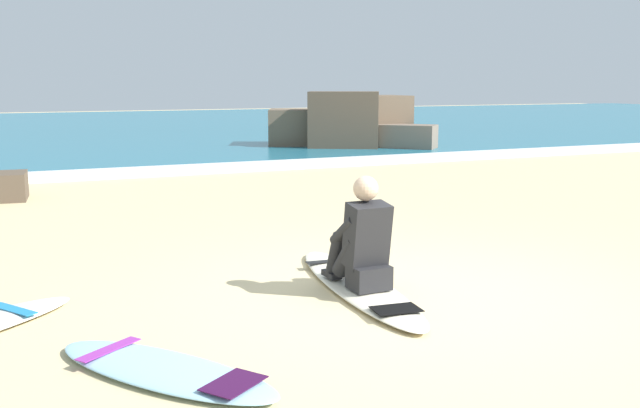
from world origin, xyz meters
name	(u,v)px	position (x,y,z in m)	size (l,w,h in m)	color
ground_plane	(414,296)	(0.00, 0.00, 0.00)	(80.00, 80.00, 0.00)	beige
sea	(96,128)	(0.00, 22.63, 0.05)	(80.00, 28.00, 0.10)	teal
breaking_foam	(178,170)	(0.00, 8.93, 0.06)	(80.00, 0.90, 0.11)	white
surfboard_main	(357,285)	(-0.35, 0.37, 0.04)	(0.76, 2.61, 0.08)	#EFE5C6
surfer_seated	(362,244)	(-0.38, 0.23, 0.44)	(0.38, 0.71, 0.95)	#232326
surfboard_spare_near	(164,370)	(-2.27, -0.80, 0.04)	(1.40, 1.69, 0.08)	#9ED1E5
rock_outcrop_distant	(352,125)	(5.36, 12.03, 0.63)	(3.97, 3.66, 1.53)	brown
shoreline_rock	(5,186)	(-3.14, 6.75, 0.21)	(0.75, 0.62, 0.42)	brown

